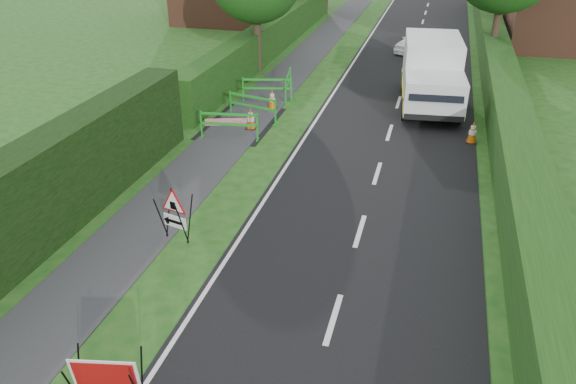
{
  "coord_description": "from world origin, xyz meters",
  "views": [
    {
      "loc": [
        3.94,
        -7.77,
        7.6
      ],
      "look_at": [
        0.78,
        3.83,
        1.25
      ],
      "focal_mm": 35.0,
      "sensor_mm": 36.0,
      "label": 1
    }
  ],
  "objects_px": {
    "triangle_sign": "(173,211)",
    "red_rect_sign": "(106,378)",
    "hatchback_car": "(417,41)",
    "works_van": "(432,72)"
  },
  "relations": [
    {
      "from": "works_van",
      "to": "hatchback_car",
      "type": "height_order",
      "value": "works_van"
    },
    {
      "from": "red_rect_sign",
      "to": "hatchback_car",
      "type": "bearing_deg",
      "value": 70.95
    },
    {
      "from": "triangle_sign",
      "to": "hatchback_car",
      "type": "distance_m",
      "value": 21.59
    },
    {
      "from": "red_rect_sign",
      "to": "triangle_sign",
      "type": "xyz_separation_m",
      "value": [
        -1.12,
        4.95,
        0.29
      ]
    },
    {
      "from": "red_rect_sign",
      "to": "works_van",
      "type": "relative_size",
      "value": 0.21
    },
    {
      "from": "works_van",
      "to": "hatchback_car",
      "type": "relative_size",
      "value": 1.67
    },
    {
      "from": "triangle_sign",
      "to": "hatchback_car",
      "type": "bearing_deg",
      "value": 91.67
    },
    {
      "from": "hatchback_car",
      "to": "triangle_sign",
      "type": "bearing_deg",
      "value": -81.74
    },
    {
      "from": "triangle_sign",
      "to": "red_rect_sign",
      "type": "bearing_deg",
      "value": -63.52
    },
    {
      "from": "triangle_sign",
      "to": "hatchback_car",
      "type": "height_order",
      "value": "triangle_sign"
    }
  ]
}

